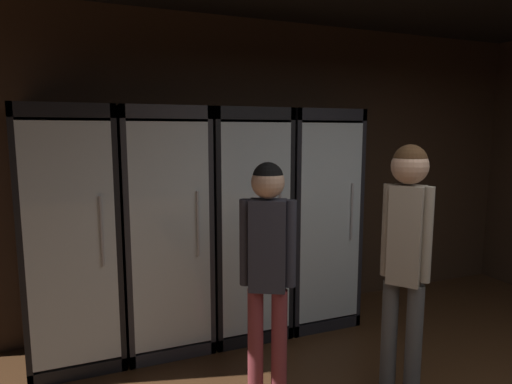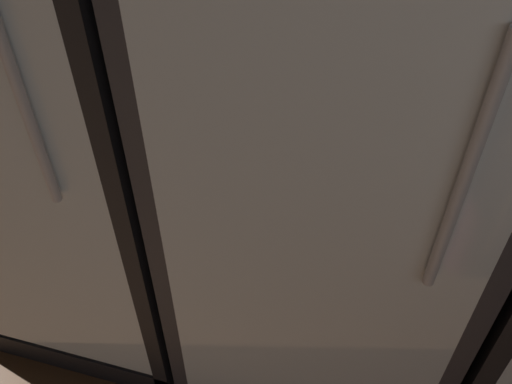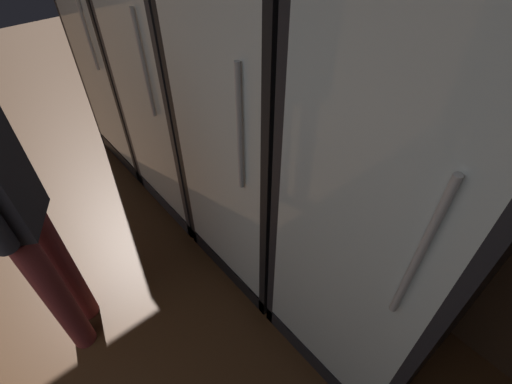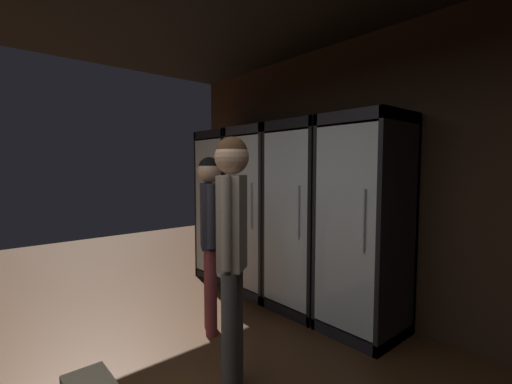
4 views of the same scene
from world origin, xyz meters
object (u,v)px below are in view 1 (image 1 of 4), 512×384
cooler_left (163,231)px  shopper_near (268,256)px  cooler_right (311,219)px  shopper_far (406,245)px  cooler_far_left (73,239)px  cooler_center (242,225)px

cooler_left → shopper_near: size_ratio=1.24×
cooler_left → cooler_right: size_ratio=1.00×
cooler_right → shopper_near: cooler_right is taller
shopper_far → cooler_left: bearing=131.3°
cooler_far_left → shopper_far: 2.43m
cooler_far_left → shopper_near: cooler_far_left is taller
cooler_left → cooler_right: bearing=-0.1°
cooler_far_left → shopper_far: size_ratio=1.16×
cooler_far_left → cooler_center: size_ratio=1.00×
cooler_far_left → cooler_center: 1.38m
cooler_center → shopper_far: (0.57, -1.44, 0.12)m
cooler_center → shopper_far: 1.55m
cooler_far_left → cooler_left: bearing=0.1°
cooler_right → cooler_far_left: bearing=180.0°
cooler_right → shopper_far: size_ratio=1.16×
cooler_left → cooler_center: (0.69, 0.00, -0.01)m
cooler_left → shopper_far: size_ratio=1.16×
cooler_far_left → cooler_left: same height
cooler_left → cooler_right: 1.38m
cooler_right → shopper_far: (-0.12, -1.43, 0.12)m
cooler_far_left → cooler_center: bearing=0.0°
cooler_far_left → cooler_left: 0.69m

